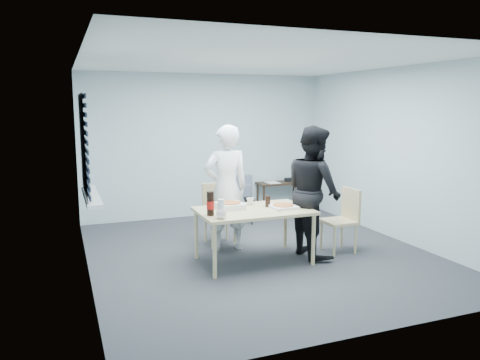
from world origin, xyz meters
name	(u,v)px	position (x,y,z in m)	size (l,w,h in m)	color
room	(86,153)	(-2.20, 0.40, 1.44)	(5.00, 5.00, 5.00)	#333338
dining_table	(254,214)	(-0.21, -0.29, 0.64)	(1.44, 0.91, 0.70)	beige
chair_far	(218,209)	(-0.36, 0.71, 0.51)	(0.42, 0.42, 0.89)	beige
chair_right	(344,215)	(1.16, -0.32, 0.51)	(0.42, 0.42, 0.89)	beige
person_white	(226,188)	(-0.36, 0.34, 0.89)	(0.65, 0.42, 1.77)	white
person_black	(313,191)	(0.67, -0.30, 0.89)	(0.86, 0.47, 1.77)	black
side_table	(279,186)	(1.41, 2.28, 0.49)	(0.86, 0.38, 0.57)	#362619
stool	(243,205)	(0.40, 1.62, 0.33)	(0.32, 0.32, 0.45)	black
backpack	(243,187)	(0.40, 1.61, 0.64)	(0.29, 0.21, 0.41)	slate
pizza_box_a	(230,205)	(-0.47, -0.13, 0.74)	(0.33, 0.33, 0.08)	white
pizza_box_b	(283,206)	(0.18, -0.36, 0.72)	(0.32, 0.32, 0.05)	white
mug_a	(221,215)	(-0.76, -0.63, 0.75)	(0.12, 0.12, 0.10)	white
mug_b	(250,201)	(-0.14, -0.01, 0.75)	(0.10, 0.10, 0.09)	white
cola_glass	(268,201)	(0.03, -0.21, 0.78)	(0.07, 0.07, 0.15)	black
soda_bottle	(210,204)	(-0.83, -0.42, 0.85)	(0.09, 0.09, 0.30)	black
plastic_cups	(221,208)	(-0.72, -0.49, 0.81)	(0.09, 0.09, 0.21)	silver
rubber_band	(280,212)	(0.04, -0.56, 0.70)	(0.05, 0.05, 0.00)	red
papers	(272,182)	(1.26, 2.27, 0.58)	(0.23, 0.31, 0.01)	white
black_box	(289,180)	(1.63, 2.30, 0.61)	(0.15, 0.11, 0.07)	black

